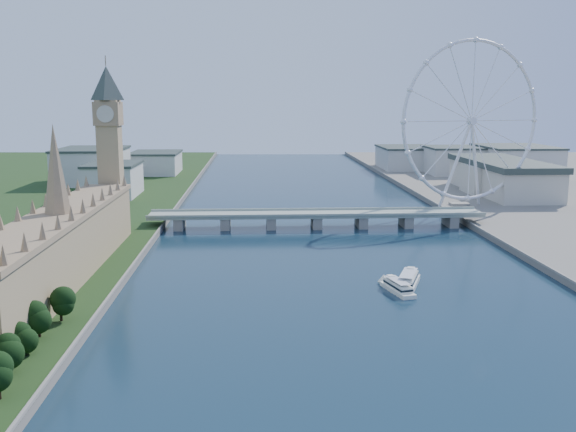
{
  "coord_description": "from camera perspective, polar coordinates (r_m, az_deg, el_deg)",
  "views": [
    {
      "loc": [
        -40.25,
        -115.63,
        82.83
      ],
      "look_at": [
        -23.46,
        210.0,
        23.93
      ],
      "focal_mm": 40.0,
      "sensor_mm": 36.0,
      "label": 1
    }
  ],
  "objects": [
    {
      "name": "parliament_range",
      "position": [
        305.66,
        -19.58,
        -2.52
      ],
      "size": [
        24.0,
        200.0,
        70.0
      ],
      "color": "tan",
      "rests_on": "ground"
    },
    {
      "name": "big_ben",
      "position": [
        403.63,
        -15.64,
        7.56
      ],
      "size": [
        20.02,
        20.02,
        110.0
      ],
      "color": "tan",
      "rests_on": "ground"
    },
    {
      "name": "westminster_bridge",
      "position": [
        424.48,
        2.54,
        -0.11
      ],
      "size": [
        220.0,
        22.0,
        9.5
      ],
      "color": "gray",
      "rests_on": "ground"
    },
    {
      "name": "london_eye",
      "position": [
        497.47,
        16.0,
        8.08
      ],
      "size": [
        113.6,
        39.12,
        124.3
      ],
      "color": "silver",
      "rests_on": "ground"
    },
    {
      "name": "county_hall",
      "position": [
        592.38,
        18.4,
        1.68
      ],
      "size": [
        54.0,
        144.0,
        35.0
      ],
      "primitive_type": null,
      "color": "beige",
      "rests_on": "ground"
    },
    {
      "name": "city_skyline",
      "position": [
        683.55,
        3.75,
        4.69
      ],
      "size": [
        505.0,
        280.0,
        32.0
      ],
      "color": "beige",
      "rests_on": "ground"
    },
    {
      "name": "tour_boat_near",
      "position": [
        287.27,
        9.72,
        -6.67
      ],
      "size": [
        12.9,
        27.4,
        5.84
      ],
      "primitive_type": null,
      "rotation": [
        0.0,
        0.0,
        0.24
      ],
      "color": "white",
      "rests_on": "ground"
    },
    {
      "name": "tour_boat_far",
      "position": [
        296.5,
        10.62,
        -6.16
      ],
      "size": [
        18.53,
        31.71,
        6.85
      ],
      "primitive_type": null,
      "rotation": [
        0.0,
        0.0,
        -0.37
      ],
      "color": "silver",
      "rests_on": "ground"
    }
  ]
}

